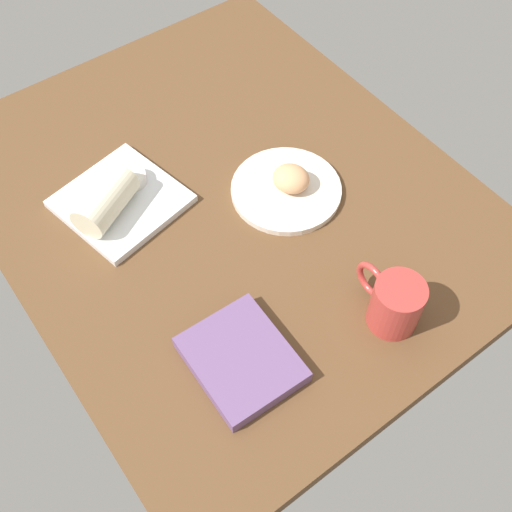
{
  "coord_description": "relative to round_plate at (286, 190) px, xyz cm",
  "views": [
    {
      "loc": [
        70.63,
        -44.62,
        103.58
      ],
      "look_at": [
        17.55,
        -5.35,
        7.0
      ],
      "focal_mm": 44.09,
      "sensor_mm": 36.0,
      "label": 1
    }
  ],
  "objects": [
    {
      "name": "dining_table",
      "position": [
        -6.7,
        -10.38,
        -2.7
      ],
      "size": [
        110.0,
        90.0,
        4.0
      ],
      "primitive_type": "cube",
      "color": "brown",
      "rests_on": "ground"
    },
    {
      "name": "round_plate",
      "position": [
        0.0,
        0.0,
        0.0
      ],
      "size": [
        22.76,
        22.76,
        1.4
      ],
      "primitive_type": "cylinder",
      "color": "silver",
      "rests_on": "dining_table"
    },
    {
      "name": "scone_pastry",
      "position": [
        0.3,
        0.86,
        3.15
      ],
      "size": [
        9.84,
        9.51,
        4.9
      ],
      "primitive_type": "ellipsoid",
      "rotation": [
        0.0,
        0.0,
        0.44
      ],
      "color": "tan",
      "rests_on": "round_plate"
    },
    {
      "name": "square_plate",
      "position": [
        -17.51,
        -28.86,
        0.1
      ],
      "size": [
        25.86,
        25.86,
        1.6
      ],
      "primitive_type": "cube",
      "rotation": [
        0.0,
        0.0,
        0.2
      ],
      "color": "white",
      "rests_on": "dining_table"
    },
    {
      "name": "sauce_cup",
      "position": [
        -19.77,
        -24.46,
        2.14
      ],
      "size": [
        5.66,
        5.66,
        2.29
      ],
      "color": "silver",
      "rests_on": "square_plate"
    },
    {
      "name": "breakfast_wrap",
      "position": [
        -15.71,
        -32.38,
        4.48
      ],
      "size": [
        12.77,
        15.46,
        7.17
      ],
      "primitive_type": "cylinder",
      "rotation": [
        1.57,
        0.0,
        0.49
      ],
      "color": "beige",
      "rests_on": "square_plate"
    },
    {
      "name": "book_stack",
      "position": [
        25.63,
        -29.81,
        0.72
      ],
      "size": [
        19.48,
        16.57,
        2.83
      ],
      "color": "#6B4C7A",
      "rests_on": "dining_table"
    },
    {
      "name": "coffee_mug",
      "position": [
        34.27,
        -3.23,
        4.64
      ],
      "size": [
        14.48,
        9.01,
        10.46
      ],
      "color": "#B23833",
      "rests_on": "dining_table"
    }
  ]
}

